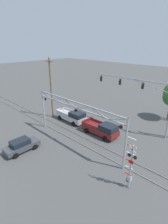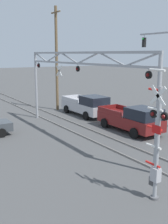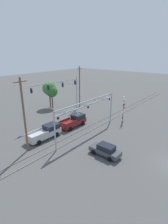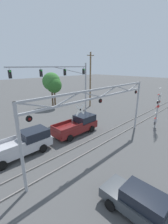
% 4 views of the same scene
% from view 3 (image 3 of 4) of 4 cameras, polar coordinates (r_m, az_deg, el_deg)
% --- Properties ---
extents(rail_track_near, '(80.00, 0.08, 0.10)m').
position_cam_3_polar(rail_track_near, '(30.32, 0.85, -6.86)').
color(rail_track_near, gray).
rests_on(rail_track_near, ground_plane).
extents(rail_track_far, '(80.00, 0.08, 0.10)m').
position_cam_3_polar(rail_track_far, '(31.15, -1.22, -6.12)').
color(rail_track_far, gray).
rests_on(rail_track_far, ground_plane).
extents(crossing_gantry, '(14.70, 0.26, 5.90)m').
position_cam_3_polar(crossing_gantry, '(28.50, 1.31, 0.94)').
color(crossing_gantry, '#9EA0A5').
rests_on(crossing_gantry, ground_plane).
extents(crossing_signal_mast, '(1.03, 0.35, 5.22)m').
position_cam_3_polar(crossing_signal_mast, '(35.52, 12.71, 0.34)').
color(crossing_signal_mast, '#9EA0A5').
rests_on(crossing_signal_mast, ground_plane).
extents(traffic_signal_span, '(12.55, 0.39, 8.16)m').
position_cam_3_polar(traffic_signal_span, '(37.89, -5.85, 7.49)').
color(traffic_signal_span, '#9EA0A5').
rests_on(traffic_signal_span, ground_plane).
extents(pickup_truck_lead, '(5.54, 2.29, 2.00)m').
position_cam_3_polar(pickup_truck_lead, '(32.94, -3.25, -2.93)').
color(pickup_truck_lead, maroon).
rests_on(pickup_truck_lead, ground_plane).
extents(pickup_truck_following, '(5.77, 2.29, 2.00)m').
position_cam_3_polar(pickup_truck_following, '(29.07, -12.39, -6.47)').
color(pickup_truck_following, '#B7B7BC').
rests_on(pickup_truck_following, ground_plane).
extents(sedan_waiting, '(1.97, 4.27, 1.59)m').
position_cam_3_polar(sedan_waiting, '(24.19, 6.99, -12.17)').
color(sedan_waiting, '#3D4247').
rests_on(sedan_waiting, ground_plane).
extents(utility_pole_left, '(1.80, 0.28, 10.35)m').
position_cam_3_polar(utility_pole_left, '(24.55, -18.98, -0.95)').
color(utility_pole_left, brown).
rests_on(utility_pole_left, ground_plane).
extents(utility_pole_right, '(1.80, 0.28, 10.08)m').
position_cam_3_polar(utility_pole_right, '(43.75, -1.48, 8.33)').
color(utility_pole_right, brown).
rests_on(utility_pole_right, ground_plane).
extents(background_tree_beyond_span, '(3.41, 3.41, 6.53)m').
position_cam_3_polar(background_tree_beyond_span, '(44.19, -11.24, 7.56)').
color(background_tree_beyond_span, brown).
rests_on(background_tree_beyond_span, ground_plane).
extents(background_tree_far_left_verge, '(2.89, 2.89, 5.61)m').
position_cam_3_polar(background_tree_far_left_verge, '(43.72, -10.49, 6.60)').
color(background_tree_far_left_verge, brown).
rests_on(background_tree_far_left_verge, ground_plane).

